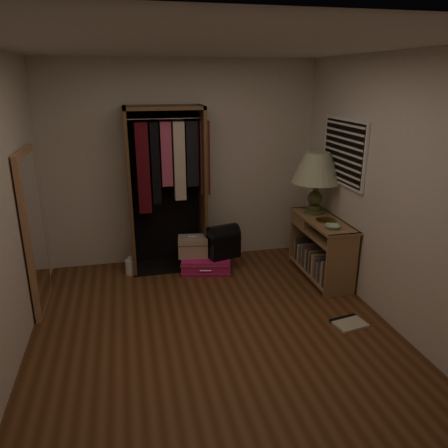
{
  "coord_description": "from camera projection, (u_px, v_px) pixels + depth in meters",
  "views": [
    {
      "loc": [
        -0.74,
        -3.58,
        2.36
      ],
      "look_at": [
        0.3,
        0.95,
        0.8
      ],
      "focal_mm": 35.0,
      "sensor_mm": 36.0,
      "label": 1
    }
  ],
  "objects": [
    {
      "name": "ceramic_bowl",
      "position": [
        333.0,
        227.0,
        4.91
      ],
      "size": [
        0.22,
        0.22,
        0.04
      ],
      "primitive_type": "imported",
      "rotation": [
        0.0,
        0.0,
        -0.41
      ],
      "color": "#B1D3AF",
      "rests_on": "console_bookshelf"
    },
    {
      "name": "train_case",
      "position": [
        193.0,
        246.0,
        5.56
      ],
      "size": [
        0.41,
        0.31,
        0.27
      ],
      "rotation": [
        0.0,
        0.0,
        -0.14
      ],
      "color": "tan",
      "rests_on": "pink_suitcase"
    },
    {
      "name": "open_wardrobe",
      "position": [
        168.0,
        175.0,
        5.42
      ],
      "size": [
        1.01,
        0.5,
        2.05
      ],
      "color": "brown",
      "rests_on": "ground"
    },
    {
      "name": "pink_suitcase",
      "position": [
        206.0,
        264.0,
        5.6
      ],
      "size": [
        0.71,
        0.58,
        0.19
      ],
      "rotation": [
        0.0,
        0.0,
        -0.22
      ],
      "color": "#DA1A70",
      "rests_on": "ground"
    },
    {
      "name": "table_lamp",
      "position": [
        317.0,
        169.0,
        5.31
      ],
      "size": [
        0.8,
        0.8,
        0.76
      ],
      "rotation": [
        0.0,
        0.0,
        -0.43
      ],
      "color": "#424C24",
      "rests_on": "console_bookshelf"
    },
    {
      "name": "ground",
      "position": [
        216.0,
        335.0,
        4.22
      ],
      "size": [
        4.0,
        4.0,
        0.0
      ],
      "primitive_type": "plane",
      "color": "#593219",
      "rests_on": "ground"
    },
    {
      "name": "console_bookshelf",
      "position": [
        320.0,
        246.0,
        5.38
      ],
      "size": [
        0.42,
        1.12,
        0.75
      ],
      "color": "#966E48",
      "rests_on": "ground"
    },
    {
      "name": "white_jug",
      "position": [
        131.0,
        267.0,
        5.5
      ],
      "size": [
        0.16,
        0.16,
        0.23
      ],
      "rotation": [
        0.0,
        0.0,
        0.22
      ],
      "color": "white",
      "rests_on": "ground"
    },
    {
      "name": "black_bag",
      "position": [
        223.0,
        240.0,
        5.52
      ],
      "size": [
        0.44,
        0.34,
        0.42
      ],
      "rotation": [
        0.0,
        0.0,
        0.26
      ],
      "color": "black",
      "rests_on": "pink_suitcase"
    },
    {
      "name": "brass_tray",
      "position": [
        326.0,
        220.0,
        5.17
      ],
      "size": [
        0.28,
        0.28,
        0.01
      ],
      "rotation": [
        0.0,
        0.0,
        -0.23
      ],
      "color": "#AB8141",
      "rests_on": "console_bookshelf"
    },
    {
      "name": "room_walls",
      "position": [
        222.0,
        182.0,
        3.8
      ],
      "size": [
        3.52,
        4.02,
        2.6
      ],
      "color": "silver",
      "rests_on": "ground"
    },
    {
      "name": "floor_book",
      "position": [
        348.0,
        323.0,
        4.41
      ],
      "size": [
        0.35,
        0.3,
        0.03
      ],
      "rotation": [
        0.0,
        0.0,
        0.18
      ],
      "color": "beige",
      "rests_on": "ground"
    },
    {
      "name": "floor_mirror",
      "position": [
        34.0,
        232.0,
        4.51
      ],
      "size": [
        0.06,
        0.8,
        1.7
      ],
      "color": "tan",
      "rests_on": "ground"
    }
  ]
}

